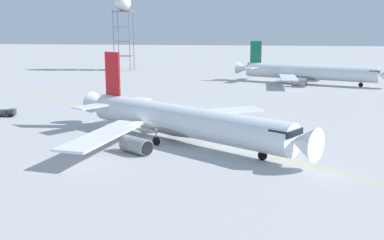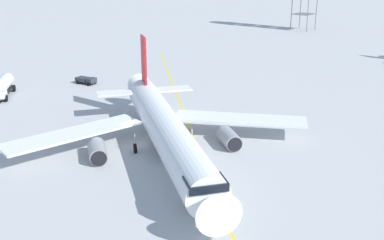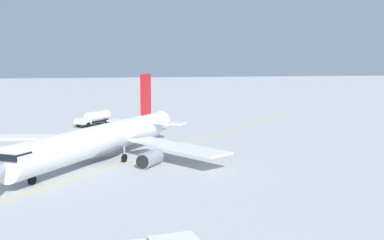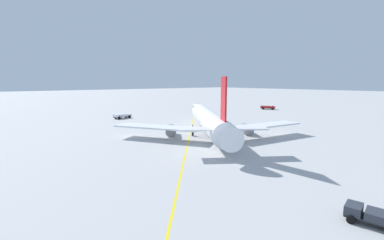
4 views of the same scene
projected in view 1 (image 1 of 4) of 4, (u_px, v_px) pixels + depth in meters
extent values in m
plane|color=#B2B2B2|center=(142.00, 141.00, 63.28)|extent=(600.00, 600.00, 0.00)
cylinder|color=white|center=(183.00, 121.00, 61.63)|extent=(29.19, 21.54, 3.95)
cone|color=white|center=(303.00, 143.00, 50.17)|extent=(4.59, 4.79, 3.75)
cone|color=white|center=(100.00, 104.00, 73.23)|extent=(5.19, 5.02, 3.35)
cube|color=black|center=(286.00, 132.00, 51.44)|extent=(3.87, 4.12, 0.70)
ellipsoid|color=gray|center=(174.00, 127.00, 62.92)|extent=(11.70, 9.52, 2.17)
cube|color=red|center=(113.00, 74.00, 70.00)|extent=(2.78, 1.99, 6.43)
cube|color=white|center=(132.00, 100.00, 73.56)|extent=(5.40, 6.25, 0.20)
cube|color=white|center=(94.00, 106.00, 68.19)|extent=(5.40, 6.25, 0.20)
cube|color=white|center=(211.00, 112.00, 71.58)|extent=(16.02, 11.78, 0.28)
cube|color=white|center=(104.00, 135.00, 56.78)|extent=(6.50, 16.76, 0.28)
cylinder|color=gray|center=(216.00, 126.00, 68.05)|extent=(4.39, 3.87, 2.01)
cylinder|color=black|center=(227.00, 128.00, 66.73)|extent=(1.08, 1.50, 1.70)
cylinder|color=gray|center=(136.00, 145.00, 56.84)|extent=(4.39, 3.87, 2.01)
cylinder|color=black|center=(147.00, 148.00, 55.51)|extent=(1.08, 1.50, 1.70)
cylinder|color=#9EA0A5|center=(263.00, 148.00, 53.82)|extent=(0.20, 0.20, 1.68)
cylinder|color=black|center=(262.00, 156.00, 53.99)|extent=(1.08, 0.87, 1.10)
cylinder|color=#9EA0A5|center=(191.00, 126.00, 65.46)|extent=(0.20, 0.20, 1.68)
cylinder|color=black|center=(191.00, 132.00, 65.63)|extent=(1.08, 0.87, 1.10)
cylinder|color=#9EA0A5|center=(156.00, 135.00, 60.55)|extent=(0.20, 0.20, 1.68)
cylinder|color=black|center=(156.00, 141.00, 60.71)|extent=(1.08, 0.87, 1.10)
cylinder|color=silver|center=(310.00, 72.00, 123.08)|extent=(33.28, 15.48, 3.89)
cone|color=silver|center=(384.00, 76.00, 114.64)|extent=(4.10, 4.50, 3.69)
cone|color=silver|center=(244.00, 68.00, 131.59)|extent=(4.90, 4.49, 3.30)
cube|color=black|center=(375.00, 72.00, 115.49)|extent=(3.40, 3.93, 0.70)
ellipsoid|color=slate|center=(303.00, 76.00, 124.08)|extent=(12.71, 7.54, 2.14)
cube|color=#146B4C|center=(256.00, 52.00, 129.04)|extent=(3.08, 1.34, 5.83)
cube|color=silver|center=(260.00, 66.00, 132.86)|extent=(4.31, 5.97, 0.20)
cube|color=silver|center=(251.00, 68.00, 126.85)|extent=(4.31, 5.97, 0.20)
cube|color=silver|center=(308.00, 71.00, 132.48)|extent=(12.49, 13.59, 0.28)
cube|color=silver|center=(288.00, 78.00, 116.57)|extent=(4.00, 14.52, 0.28)
cylinder|color=gray|center=(313.00, 77.00, 129.85)|extent=(3.94, 3.13, 2.06)
cylinder|color=black|center=(320.00, 77.00, 129.03)|extent=(0.75, 1.69, 1.75)
cylinder|color=gray|center=(299.00, 82.00, 117.71)|extent=(3.94, 3.13, 2.06)
cylinder|color=black|center=(306.00, 83.00, 116.89)|extent=(0.75, 1.69, 1.75)
cylinder|color=#9EA0A5|center=(361.00, 81.00, 117.41)|extent=(0.20, 0.20, 1.90)
cylinder|color=black|center=(361.00, 85.00, 117.60)|extent=(1.14, 0.66, 1.10)
cylinder|color=#9EA0A5|center=(306.00, 77.00, 127.08)|extent=(0.20, 0.20, 1.90)
cylinder|color=black|center=(306.00, 80.00, 127.26)|extent=(1.14, 0.66, 1.10)
cylinder|color=#9EA0A5|center=(299.00, 79.00, 121.30)|extent=(0.20, 0.20, 1.90)
cylinder|color=black|center=(299.00, 83.00, 121.49)|extent=(1.14, 0.66, 1.10)
cube|color=#232326|center=(4.00, 114.00, 79.72)|extent=(3.94, 2.08, 0.20)
cube|color=#2D333D|center=(12.00, 111.00, 79.69)|extent=(1.41, 1.84, 0.70)
cube|color=black|center=(14.00, 111.00, 79.69)|extent=(0.34, 1.39, 0.39)
cube|color=#2D333D|center=(0.00, 112.00, 79.61)|extent=(2.68, 2.08, 0.60)
cylinder|color=black|center=(13.00, 114.00, 80.61)|extent=(0.68, 0.39, 0.64)
cylinder|color=black|center=(10.00, 116.00, 78.98)|extent=(0.68, 0.39, 0.64)
cylinder|color=slate|center=(114.00, 42.00, 157.59)|extent=(0.24, 0.24, 19.44)
cylinder|color=slate|center=(130.00, 42.00, 156.86)|extent=(0.24, 0.24, 19.44)
cylinder|color=slate|center=(134.00, 41.00, 162.14)|extent=(0.24, 0.24, 19.44)
cylinder|color=slate|center=(118.00, 41.00, 162.87)|extent=(0.24, 0.24, 19.44)
cube|color=slate|center=(124.00, 56.00, 160.83)|extent=(5.64, 5.64, 0.16)
cube|color=slate|center=(124.00, 41.00, 159.87)|extent=(5.64, 5.64, 0.16)
cube|color=slate|center=(123.00, 27.00, 158.90)|extent=(5.64, 5.64, 0.16)
cube|color=slate|center=(123.00, 12.00, 157.91)|extent=(6.24, 6.24, 0.30)
sphere|color=white|center=(123.00, 3.00, 157.34)|extent=(5.42, 5.42, 5.42)
cube|color=yellow|center=(222.00, 143.00, 62.16)|extent=(98.62, 86.31, 0.01)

